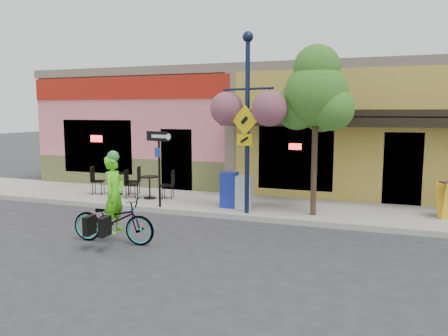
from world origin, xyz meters
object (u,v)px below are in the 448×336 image
(cyclist_rider, at_px, (115,205))
(street_tree, at_px, (315,130))
(lamp_post, at_px, (247,124))
(newspaper_box_blue, at_px, (229,190))
(bicycle, at_px, (113,220))
(building, at_px, (285,128))
(one_way_sign, at_px, (159,170))
(newspaper_box_grey, at_px, (244,192))

(cyclist_rider, xyz_separation_m, street_tree, (3.81, 3.56, 1.56))
(lamp_post, xyz_separation_m, newspaper_box_blue, (-0.69, 0.53, -1.91))
(street_tree, bearing_deg, bicycle, -137.34)
(newspaper_box_blue, bearing_deg, building, 86.29)
(one_way_sign, distance_m, street_tree, 4.51)
(lamp_post, relative_size, one_way_sign, 2.20)
(lamp_post, distance_m, newspaper_box_blue, 2.10)
(lamp_post, height_order, newspaper_box_grey, lamp_post)
(bicycle, bearing_deg, newspaper_box_blue, -25.10)
(bicycle, distance_m, one_way_sign, 3.15)
(one_way_sign, distance_m, newspaper_box_grey, 2.52)
(newspaper_box_grey, bearing_deg, bicycle, -121.01)
(building, xyz_separation_m, bicycle, (-1.74, -9.87, -1.74))
(street_tree, bearing_deg, building, 108.58)
(lamp_post, height_order, street_tree, lamp_post)
(building, distance_m, lamp_post, 6.71)
(building, xyz_separation_m, lamp_post, (0.38, -6.69, 0.32))
(lamp_post, bearing_deg, newspaper_box_blue, 157.63)
(lamp_post, bearing_deg, street_tree, 27.56)
(cyclist_rider, bearing_deg, building, -13.78)
(bicycle, height_order, one_way_sign, one_way_sign)
(one_way_sign, relative_size, newspaper_box_blue, 2.16)
(building, xyz_separation_m, one_way_sign, (-2.20, -6.85, -1.00))
(one_way_sign, bearing_deg, bicycle, -64.95)
(building, height_order, lamp_post, lamp_post)
(building, relative_size, bicycle, 9.30)
(one_way_sign, relative_size, street_tree, 0.49)
(cyclist_rider, bearing_deg, lamp_post, -37.12)
(newspaper_box_grey, distance_m, street_tree, 2.67)
(building, bearing_deg, cyclist_rider, -99.71)
(cyclist_rider, distance_m, one_way_sign, 3.09)
(one_way_sign, height_order, newspaper_box_grey, one_way_sign)
(newspaper_box_blue, xyz_separation_m, street_tree, (2.43, -0.16, 1.75))
(lamp_post, height_order, one_way_sign, lamp_post)
(cyclist_rider, distance_m, lamp_post, 4.17)
(bicycle, relative_size, newspaper_box_grey, 2.09)
(building, bearing_deg, street_tree, -71.42)
(newspaper_box_blue, bearing_deg, cyclist_rider, -111.17)
(newspaper_box_blue, distance_m, street_tree, 3.00)
(bicycle, distance_m, cyclist_rider, 0.34)
(street_tree, bearing_deg, one_way_sign, -172.94)
(bicycle, xyz_separation_m, newspaper_box_blue, (1.43, 3.72, 0.15))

